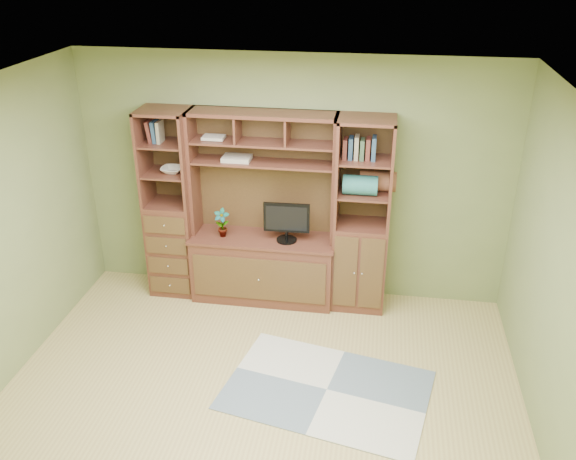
% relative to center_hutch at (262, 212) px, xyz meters
% --- Properties ---
extents(room, '(4.60, 4.10, 2.64)m').
position_rel_center_hutch_xyz_m(room, '(0.27, -1.73, 0.28)').
color(room, tan).
rests_on(room, ground).
extents(center_hutch, '(1.54, 0.53, 2.05)m').
position_rel_center_hutch_xyz_m(center_hutch, '(0.00, 0.00, 0.00)').
color(center_hutch, '#53291D').
rests_on(center_hutch, ground).
extents(left_tower, '(0.50, 0.45, 2.05)m').
position_rel_center_hutch_xyz_m(left_tower, '(-1.00, 0.04, 0.00)').
color(left_tower, '#53291D').
rests_on(left_tower, ground).
extents(right_tower, '(0.55, 0.45, 2.05)m').
position_rel_center_hutch_xyz_m(right_tower, '(1.02, 0.04, 0.00)').
color(right_tower, '#53291D').
rests_on(right_tower, ground).
extents(rug, '(1.92, 1.47, 0.01)m').
position_rel_center_hutch_xyz_m(rug, '(0.84, -1.43, -1.02)').
color(rug, '#9A9F9F').
rests_on(rug, ground).
extents(monitor, '(0.48, 0.22, 0.58)m').
position_rel_center_hutch_xyz_m(monitor, '(0.26, -0.03, -0.00)').
color(monitor, black).
rests_on(monitor, center_hutch).
extents(orchid, '(0.16, 0.11, 0.31)m').
position_rel_center_hutch_xyz_m(orchid, '(-0.43, -0.03, -0.14)').
color(orchid, '#B96C3E').
rests_on(orchid, center_hutch).
extents(magazines, '(0.29, 0.21, 0.04)m').
position_rel_center_hutch_xyz_m(magazines, '(-0.27, 0.09, 0.54)').
color(magazines, '#AFA796').
rests_on(magazines, center_hutch).
extents(bowl, '(0.23, 0.23, 0.06)m').
position_rel_center_hutch_xyz_m(bowl, '(-0.95, 0.04, 0.39)').
color(bowl, silver).
rests_on(bowl, left_tower).
extents(blanket_teal, '(0.34, 0.20, 0.20)m').
position_rel_center_hutch_xyz_m(blanket_teal, '(0.99, -0.01, 0.36)').
color(blanket_teal, '#286A65').
rests_on(blanket_teal, right_tower).
extents(blanket_red, '(0.36, 0.20, 0.20)m').
position_rel_center_hutch_xyz_m(blanket_red, '(1.16, 0.12, 0.37)').
color(blanket_red, brown).
rests_on(blanket_red, right_tower).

